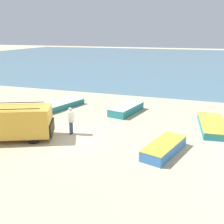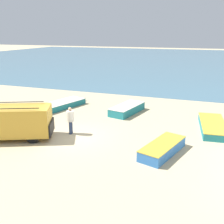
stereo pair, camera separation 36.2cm
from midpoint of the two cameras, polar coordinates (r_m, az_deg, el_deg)
The scene contains 8 objects.
ground_plane at distance 16.83m, azimuth -9.00°, elevation -5.37°, with size 200.00×200.00×0.00m, color tan.
sea_water at distance 66.43m, azimuth 12.49°, elevation 11.15°, with size 120.00×80.00×0.01m, color #477084.
parked_van at distance 17.16m, azimuth -22.14°, elevation -2.03°, with size 5.48×3.80×2.16m.
fishing_rowboat_0 at distance 19.20m, azimuth 20.43°, elevation -2.62°, with size 2.06×5.54×0.50m.
fishing_rowboat_1 at distance 23.39m, azimuth -11.46°, elevation 1.57°, with size 2.90×5.60×0.51m.
fishing_rowboat_2 at distance 14.78m, azimuth 10.83°, elevation -7.47°, with size 2.18×4.23×0.60m.
fishing_rowboat_3 at distance 21.57m, azimuth 2.84°, elevation 0.77°, with size 2.22×4.53×0.65m.
fisherman_1 at distance 16.96m, azimuth -9.58°, elevation -1.38°, with size 0.47×0.47×1.79m.
Camera 1 is at (7.25, -13.77, 6.35)m, focal length 42.00 mm.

